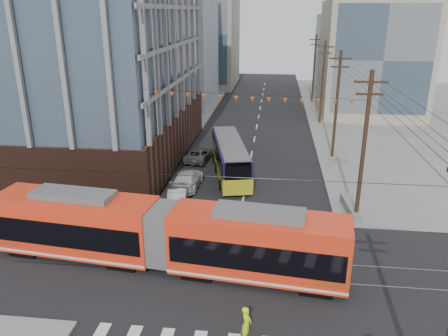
# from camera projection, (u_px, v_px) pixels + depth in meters

# --- Properties ---
(ground) EXTENTS (160.00, 160.00, 0.00)m
(ground) POSITION_uv_depth(u_px,v_px,m) (223.00, 309.00, 22.70)
(ground) COLOR slate
(office_building) EXTENTS (30.00, 25.00, 28.60)m
(office_building) POSITION_uv_depth(u_px,v_px,m) (23.00, 14.00, 41.74)
(office_building) COLOR #381E16
(office_building) RESTS_ON ground
(bg_bldg_nw_near) EXTENTS (18.00, 16.00, 18.00)m
(bg_bldg_nw_near) POSITION_uv_depth(u_px,v_px,m) (156.00, 48.00, 70.08)
(bg_bldg_nw_near) COLOR #8C99A5
(bg_bldg_nw_near) RESTS_ON ground
(bg_bldg_ne_near) EXTENTS (14.00, 14.00, 16.00)m
(bg_bldg_ne_near) POSITION_uv_depth(u_px,v_px,m) (372.00, 59.00, 63.05)
(bg_bldg_ne_near) COLOR gray
(bg_bldg_ne_near) RESTS_ON ground
(bg_bldg_nw_far) EXTENTS (16.00, 18.00, 20.00)m
(bg_bldg_nw_far) POSITION_uv_depth(u_px,v_px,m) (197.00, 35.00, 88.09)
(bg_bldg_nw_far) COLOR gray
(bg_bldg_nw_far) RESTS_ON ground
(bg_bldg_ne_far) EXTENTS (16.00, 16.00, 14.00)m
(bg_bldg_ne_far) POSITION_uv_depth(u_px,v_px,m) (361.00, 54.00, 81.85)
(bg_bldg_ne_far) COLOR #8C99A5
(bg_bldg_ne_far) RESTS_ON ground
(utility_pole_far) EXTENTS (0.30, 0.30, 11.00)m
(utility_pole_far) POSITION_uv_depth(u_px,v_px,m) (314.00, 69.00, 72.20)
(utility_pole_far) COLOR black
(utility_pole_far) RESTS_ON ground
(streetcar) EXTENTS (21.66, 5.35, 4.14)m
(streetcar) POSITION_uv_depth(u_px,v_px,m) (163.00, 235.00, 25.91)
(streetcar) COLOR red
(streetcar) RESTS_ON ground
(city_bus) EXTENTS (4.98, 11.91, 3.30)m
(city_bus) POSITION_uv_depth(u_px,v_px,m) (230.00, 157.00, 40.88)
(city_bus) COLOR #171035
(city_bus) RESTS_ON ground
(parked_car_silver) EXTENTS (1.99, 4.35, 1.38)m
(parked_car_silver) POSITION_uv_depth(u_px,v_px,m) (178.00, 195.00, 35.01)
(parked_car_silver) COLOR #AFB0B5
(parked_car_silver) RESTS_ON ground
(parked_car_white) EXTENTS (2.30, 5.32, 1.53)m
(parked_car_white) POSITION_uv_depth(u_px,v_px,m) (188.00, 179.00, 38.00)
(parked_car_white) COLOR silver
(parked_car_white) RESTS_ON ground
(parked_car_grey) EXTENTS (2.70, 5.05, 1.35)m
(parked_car_grey) POSITION_uv_depth(u_px,v_px,m) (199.00, 154.00, 44.91)
(parked_car_grey) COLOR #4C4D52
(parked_car_grey) RESTS_ON ground
(pedestrian) EXTENTS (0.51, 0.71, 1.84)m
(pedestrian) POSITION_uv_depth(u_px,v_px,m) (246.00, 324.00, 20.20)
(pedestrian) COLOR #D4FC16
(pedestrian) RESTS_ON ground
(jersey_barrier) EXTENTS (1.32, 4.24, 0.83)m
(jersey_barrier) POSITION_uv_depth(u_px,v_px,m) (350.00, 209.00, 33.17)
(jersey_barrier) COLOR slate
(jersey_barrier) RESTS_ON ground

